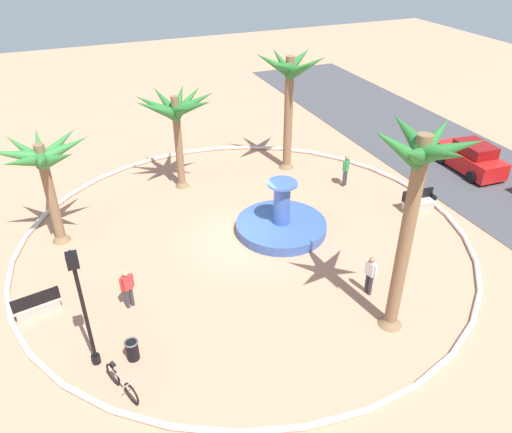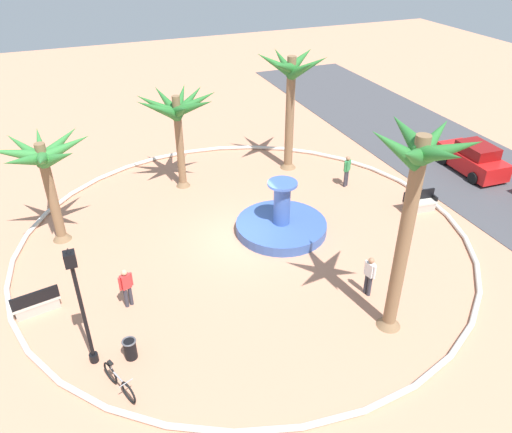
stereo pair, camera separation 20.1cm
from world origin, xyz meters
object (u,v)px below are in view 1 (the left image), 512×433
(palm_tree_mid_plaza, at_px, (290,84))
(bench_east, at_px, (418,203))
(palm_tree_near_fountain, at_px, (176,112))
(lamppost, at_px, (82,301))
(trash_bin, at_px, (132,350))
(fountain, at_px, (281,224))
(palm_tree_by_curb, at_px, (43,163))
(person_cyclist_helmet, at_px, (128,287))
(bicycle_red_frame, at_px, (122,383))
(bench_west, at_px, (37,306))
(parked_car_leftmost, at_px, (471,158))
(palm_tree_far_side, at_px, (416,189))
(person_cyclist_photo, at_px, (370,273))
(person_pedestrian_stroll, at_px, (346,169))

(palm_tree_mid_plaza, xyz_separation_m, bench_east, (6.55, 3.78, -4.33))
(palm_tree_near_fountain, xyz_separation_m, bench_east, (6.61, 9.74, -3.63))
(lamppost, height_order, trash_bin, lamppost)
(fountain, height_order, palm_tree_by_curb, palm_tree_by_curb)
(person_cyclist_helmet, bearing_deg, lamppost, -33.52)
(bicycle_red_frame, xyz_separation_m, person_cyclist_helmet, (-3.70, 0.88, 0.51))
(fountain, xyz_separation_m, trash_bin, (4.94, -7.46, 0.05))
(palm_tree_mid_plaza, height_order, lamppost, palm_tree_mid_plaza)
(palm_tree_near_fountain, height_order, bicycle_red_frame, palm_tree_near_fountain)
(person_cyclist_helmet, bearing_deg, palm_tree_near_fountain, 153.24)
(bench_west, bearing_deg, parked_car_leftmost, 98.02)
(palm_tree_by_curb, bearing_deg, palm_tree_mid_plaza, 103.13)
(palm_tree_far_side, bearing_deg, palm_tree_mid_plaza, 170.92)
(parked_car_leftmost, bearing_deg, fountain, -82.60)
(bicycle_red_frame, bearing_deg, lamppost, -158.02)
(bench_east, bearing_deg, fountain, -96.70)
(person_cyclist_photo, bearing_deg, trash_bin, -90.92)
(person_cyclist_helmet, bearing_deg, person_pedestrian_stroll, 113.06)
(palm_tree_near_fountain, xyz_separation_m, person_pedestrian_stroll, (3.16, 7.79, -3.04))
(palm_tree_by_curb, xyz_separation_m, person_pedestrian_stroll, (0.28, 13.93, -2.76))
(palm_tree_by_curb, bearing_deg, bicycle_red_frame, 6.98)
(bench_west, xyz_separation_m, person_cyclist_helmet, (0.87, 3.07, 0.55))
(palm_tree_mid_plaza, bearing_deg, palm_tree_by_curb, -76.87)
(palm_tree_near_fountain, bearing_deg, person_cyclist_photo, 20.88)
(palm_tree_far_side, distance_m, bench_west, 13.30)
(palm_tree_mid_plaza, distance_m, person_pedestrian_stroll, 5.19)
(person_cyclist_photo, bearing_deg, person_pedestrian_stroll, 154.80)
(palm_tree_mid_plaza, bearing_deg, parked_car_leftmost, 65.08)
(lamppost, height_order, person_cyclist_helmet, lamppost)
(bench_west, height_order, person_cyclist_photo, person_cyclist_photo)
(palm_tree_near_fountain, height_order, person_cyclist_photo, palm_tree_near_fountain)
(palm_tree_near_fountain, relative_size, bench_west, 3.02)
(trash_bin, bearing_deg, palm_tree_by_curb, -168.28)
(palm_tree_far_side, bearing_deg, fountain, -171.53)
(bench_west, relative_size, trash_bin, 2.28)
(trash_bin, xyz_separation_m, person_cyclist_helmet, (-2.50, 0.36, 0.51))
(trash_bin, bearing_deg, person_cyclist_photo, 89.08)
(palm_tree_mid_plaza, bearing_deg, trash_bin, -44.42)
(fountain, relative_size, palm_tree_near_fountain, 0.80)
(person_pedestrian_stroll, bearing_deg, palm_tree_near_fountain, -112.07)
(palm_tree_mid_plaza, relative_size, bicycle_red_frame, 3.94)
(bicycle_red_frame, bearing_deg, fountain, 127.54)
(bench_east, bearing_deg, palm_tree_far_side, -44.06)
(trash_bin, bearing_deg, palm_tree_near_fountain, 157.21)
(palm_tree_near_fountain, xyz_separation_m, bicycle_red_frame, (11.94, -5.04, -3.60))
(bench_east, height_order, parked_car_leftmost, parked_car_leftmost)
(palm_tree_mid_plaza, bearing_deg, bicycle_red_frame, -42.78)
(fountain, height_order, palm_tree_near_fountain, palm_tree_near_fountain)
(person_pedestrian_stroll, bearing_deg, parked_car_leftmost, 81.38)
(person_cyclist_photo, bearing_deg, lamppost, -92.43)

